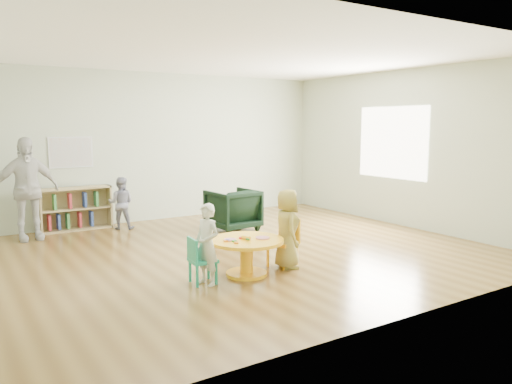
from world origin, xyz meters
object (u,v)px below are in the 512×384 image
Objects in this scene: kid_chair_left at (200,259)px; child_left at (207,244)px; kid_chair_right at (285,240)px; bookshelf at (75,209)px; armchair at (233,210)px; activity_table at (246,250)px; adult_caretaker at (26,189)px; toddler at (121,203)px; child_right at (287,229)px.

child_left is (0.06, -0.08, 0.18)m from kid_chair_left.
kid_chair_right is 4.18m from bookshelf.
kid_chair_right is 2.33m from armchair.
kid_chair_right is 0.66× the size of child_left.
activity_table is 1.16× the size of armchair.
bookshelf is 0.73× the size of adult_caretaker.
kid_chair_right is at bearing 80.14° from child_left.
child_left is at bearing 117.06° from toddler.
child_left is at bearing 50.60° from armchair.
child_right is 3.66m from toddler.
bookshelf is 3.98m from child_left.
bookshelf is 4.26m from child_right.
toddler is (-1.09, 3.40, 0.12)m from kid_chair_right.
bookshelf is 2.77m from armchair.
armchair is (0.53, 2.27, 0.02)m from kid_chair_right.
activity_table is at bearing 78.31° from child_left.
bookshelf reaches higher than kid_chair_right.
child_left reaches higher than kid_chair_left.
kid_chair_left is at bearing 116.03° from toddler.
kid_chair_left is at bearing -82.37° from bookshelf.
adult_caretaker is (-1.51, -0.04, 0.36)m from toddler.
child_left is at bearing -72.61° from adult_caretaker.
adult_caretaker is at bearing -176.01° from child_left.
armchair is (2.32, -1.51, -0.01)m from bookshelf.
armchair is at bearing -33.01° from bookshelf.
bookshelf is at bearing 106.41° from activity_table.
child_left reaches higher than armchair.
bookshelf reaches higher than kid_chair_left.
activity_table is at bearing 110.07° from child_right.
kid_chair_left is 1.28m from kid_chair_right.
kid_chair_left is 3.73m from adult_caretaker.
toddler is (0.13, 3.56, -0.01)m from child_left.
toddler is at bearing 160.48° from child_left.
adult_caretaker reaches higher than child_right.
child_right reaches higher than toddler.
toddler is 1.56m from adult_caretaker.
kid_chair_left is at bearing 76.94° from kid_chair_right.
adult_caretaker is (-3.13, 1.10, 0.46)m from armchair.
kid_chair_right reaches higher than activity_table.
child_left is at bearing 42.75° from kid_chair_left.
kid_chair_right reaches higher than kid_chair_left.
adult_caretaker reaches higher than bookshelf.
child_left reaches higher than bookshelf.
activity_table is 0.63m from kid_chair_left.
child_right is (-0.04, -0.11, 0.17)m from kid_chair_right.
child_right is (1.75, -3.88, 0.14)m from bookshelf.
armchair is at bearing 126.87° from child_left.
armchair is 2.45m from child_right.
adult_caretaker reaches higher than toddler.
child_right is at bearing 75.18° from child_left.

